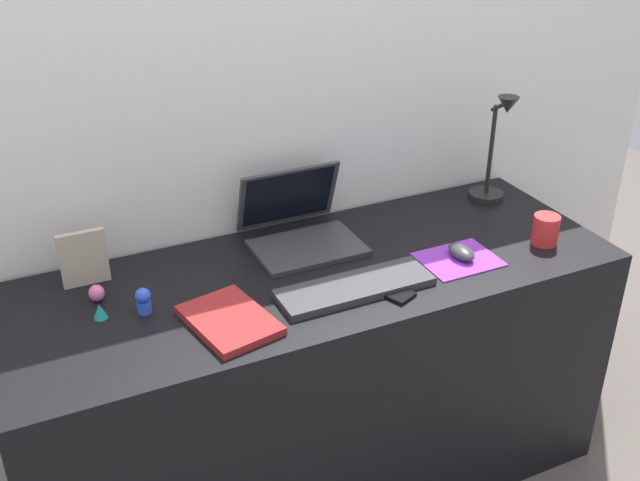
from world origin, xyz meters
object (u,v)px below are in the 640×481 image
object	(u,v)px
mouse	(461,252)
coffee_mug	(546,230)
picture_frame	(84,258)
laptop	(299,224)
keyboard	(355,287)
desk_lamp	(496,151)
toy_figurine_pink	(97,293)
notebook_pad	(229,320)
toy_figurine_blue	(143,299)
cell_phone	(389,291)
toy_figurine_teal	(100,311)

from	to	relation	value
mouse	coffee_mug	xyz separation A→B (m)	(0.27, -0.03, 0.02)
mouse	picture_frame	distance (m)	1.00
laptop	mouse	bearing A→B (deg)	-38.34
laptop	keyboard	distance (m)	0.31
picture_frame	laptop	bearing A→B (deg)	-1.89
desk_lamp	toy_figurine_pink	size ratio (longest dim) A/B	8.03
laptop	notebook_pad	distance (m)	0.45
toy_figurine_blue	toy_figurine_pink	size ratio (longest dim) A/B	1.53
notebook_pad	toy_figurine_blue	distance (m)	0.22
picture_frame	coffee_mug	world-z (taller)	picture_frame
picture_frame	toy_figurine_blue	world-z (taller)	picture_frame
laptop	toy_figurine_blue	distance (m)	0.52
notebook_pad	desk_lamp	bearing A→B (deg)	5.85
notebook_pad	toy_figurine_pink	world-z (taller)	toy_figurine_pink
notebook_pad	cell_phone	bearing A→B (deg)	-16.69
toy_figurine_pink	toy_figurine_blue	bearing A→B (deg)	-46.29
toy_figurine_blue	desk_lamp	bearing A→B (deg)	7.96
cell_phone	coffee_mug	size ratio (longest dim) A/B	1.49
mouse	desk_lamp	xyz separation A→B (m)	(0.30, 0.27, 0.15)
keyboard	toy_figurine_teal	xyz separation A→B (m)	(-0.61, 0.15, 0.01)
cell_phone	toy_figurine_teal	bearing A→B (deg)	140.84
notebook_pad	toy_figurine_teal	xyz separation A→B (m)	(-0.27, 0.16, 0.01)
mouse	toy_figurine_blue	distance (m)	0.86
desk_lamp	keyboard	bearing A→B (deg)	-155.20
laptop	notebook_pad	world-z (taller)	laptop
laptop	cell_phone	bearing A→B (deg)	-74.88
laptop	mouse	world-z (taller)	laptop
coffee_mug	toy_figurine_teal	bearing A→B (deg)	172.66
cell_phone	toy_figurine_blue	distance (m)	0.61
picture_frame	toy_figurine_blue	distance (m)	0.22
mouse	coffee_mug	bearing A→B (deg)	-5.80
laptop	picture_frame	distance (m)	0.59
cell_phone	laptop	bearing A→B (deg)	81.95
cell_phone	coffee_mug	bearing A→B (deg)	-18.87
coffee_mug	toy_figurine_blue	distance (m)	1.13
desk_lamp	toy_figurine_teal	distance (m)	1.27
keyboard	toy_figurine_teal	world-z (taller)	toy_figurine_teal
picture_frame	coffee_mug	distance (m)	1.27
toy_figurine_blue	keyboard	bearing A→B (deg)	-14.87
desk_lamp	toy_figurine_pink	bearing A→B (deg)	-177.14
toy_figurine_pink	laptop	bearing A→B (deg)	7.23
desk_lamp	toy_figurine_blue	world-z (taller)	desk_lamp
laptop	mouse	size ratio (longest dim) A/B	3.12
cell_phone	desk_lamp	xyz separation A→B (m)	(0.57, 0.34, 0.16)
keyboard	mouse	size ratio (longest dim) A/B	4.27
picture_frame	toy_figurine_pink	xyz separation A→B (m)	(0.01, -0.09, -0.05)
picture_frame	toy_figurine_teal	world-z (taller)	picture_frame
cell_phone	toy_figurine_teal	xyz separation A→B (m)	(-0.69, 0.20, 0.01)
notebook_pad	picture_frame	size ratio (longest dim) A/B	1.60
coffee_mug	notebook_pad	bearing A→B (deg)	180.00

